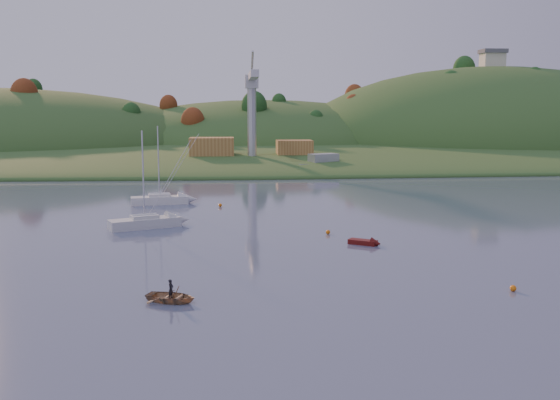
{
  "coord_description": "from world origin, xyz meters",
  "views": [
    {
      "loc": [
        -4.31,
        -34.71,
        13.94
      ],
      "look_at": [
        1.33,
        31.08,
        4.43
      ],
      "focal_mm": 40.0,
      "sensor_mm": 36.0,
      "label": 1
    }
  ],
  "objects": [
    {
      "name": "buoy_1",
      "position": [
        7.06,
        34.01,
        0.25
      ],
      "size": [
        0.5,
        0.5,
        0.5
      ],
      "primitive_type": "sphere",
      "color": "orange",
      "rests_on": "ground"
    },
    {
      "name": "red_tender",
      "position": [
        10.39,
        28.01,
        0.25
      ],
      "size": [
        3.55,
        2.88,
        1.18
      ],
      "rotation": [
        0.0,
        0.0,
        -0.58
      ],
      "color": "#4F0D0B",
      "rests_on": "ground"
    },
    {
      "name": "canoe",
      "position": [
        -8.5,
        10.0,
        0.39
      ],
      "size": [
        4.54,
        3.95,
        0.79
      ],
      "primitive_type": "imported",
      "rotation": [
        0.0,
        0.0,
        1.18
      ],
      "color": "#987754",
      "rests_on": "ground"
    },
    {
      "name": "dock_crane",
      "position": [
        2.0,
        118.39,
        17.17
      ],
      "size": [
        3.2,
        28.0,
        20.3
      ],
      "color": "#B7B7BC",
      "rests_on": "wharf"
    },
    {
      "name": "wharf",
      "position": [
        5.0,
        122.0,
        1.2
      ],
      "size": [
        42.0,
        16.0,
        2.4
      ],
      "primitive_type": "cube",
      "color": "slate",
      "rests_on": "ground"
    },
    {
      "name": "shed_east",
      "position": [
        13.0,
        124.0,
        4.4
      ],
      "size": [
        9.0,
        7.0,
        4.0
      ],
      "primitive_type": "cube",
      "color": "#9C6634",
      "rests_on": "wharf"
    },
    {
      "name": "hill_center",
      "position": [
        10.0,
        210.0,
        0.0
      ],
      "size": [
        140.0,
        120.0,
        36.0
      ],
      "primitive_type": "ellipsoid",
      "color": "#2A481D",
      "rests_on": "ground"
    },
    {
      "name": "sailboat_near",
      "position": [
        -14.18,
        39.76,
        0.75
      ],
      "size": [
        8.66,
        5.66,
        11.6
      ],
      "rotation": [
        0.0,
        0.0,
        0.41
      ],
      "color": "silver",
      "rests_on": "ground"
    },
    {
      "name": "work_vessel",
      "position": [
        18.09,
        108.41,
        1.42
      ],
      "size": [
        16.4,
        11.17,
        3.98
      ],
      "rotation": [
        0.0,
        0.0,
        0.4
      ],
      "color": "#535B6D",
      "rests_on": "ground"
    },
    {
      "name": "shed_west",
      "position": [
        -8.0,
        123.0,
        4.8
      ],
      "size": [
        11.0,
        8.0,
        4.8
      ],
      "primitive_type": "cube",
      "color": "#9C6634",
      "rests_on": "wharf"
    },
    {
      "name": "far_shore",
      "position": [
        0.0,
        230.0,
        0.0
      ],
      "size": [
        620.0,
        220.0,
        1.5
      ],
      "primitive_type": "cube",
      "color": "#2A481D",
      "rests_on": "ground"
    },
    {
      "name": "hillside_trees",
      "position": [
        0.0,
        185.0,
        0.0
      ],
      "size": [
        280.0,
        50.0,
        32.0
      ],
      "primitive_type": null,
      "color": "#163F17",
      "rests_on": "ground"
    },
    {
      "name": "ground",
      "position": [
        0.0,
        0.0,
        0.0
      ],
      "size": [
        500.0,
        500.0,
        0.0
      ],
      "primitive_type": "plane",
      "color": "#37435B",
      "rests_on": "ground"
    },
    {
      "name": "paddler",
      "position": [
        -8.5,
        10.0,
        0.73
      ],
      "size": [
        0.52,
        0.62,
        1.45
      ],
      "primitive_type": "imported",
      "rotation": [
        0.0,
        0.0,
        1.18
      ],
      "color": "black",
      "rests_on": "ground"
    },
    {
      "name": "sailboat_far",
      "position": [
        -14.42,
        58.95,
        0.75
      ],
      "size": [
        8.7,
        3.81,
        11.67
      ],
      "rotation": [
        0.0,
        0.0,
        0.16
      ],
      "color": "silver",
      "rests_on": "ground"
    },
    {
      "name": "buoy_0",
      "position": [
        17.75,
        10.46,
        0.25
      ],
      "size": [
        0.5,
        0.5,
        0.5
      ],
      "primitive_type": "sphere",
      "color": "orange",
      "rests_on": "ground"
    },
    {
      "name": "hill_right",
      "position": [
        95.0,
        195.0,
        0.0
      ],
      "size": [
        150.0,
        130.0,
        60.0
      ],
      "primitive_type": "ellipsoid",
      "color": "#2A481D",
      "rests_on": "ground"
    },
    {
      "name": "hilltop_house",
      "position": [
        95.0,
        195.0,
        33.4
      ],
      "size": [
        9.0,
        7.0,
        6.45
      ],
      "color": "beige",
      "rests_on": "hill_right"
    },
    {
      "name": "shore_slope",
      "position": [
        0.0,
        165.0,
        0.0
      ],
      "size": [
        640.0,
        150.0,
        7.0
      ],
      "primitive_type": "ellipsoid",
      "color": "#2A481D",
      "rests_on": "ground"
    },
    {
      "name": "buoy_3",
      "position": [
        -5.33,
        55.46,
        0.25
      ],
      "size": [
        0.5,
        0.5,
        0.5
      ],
      "primitive_type": "sphere",
      "color": "orange",
      "rests_on": "ground"
    }
  ]
}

